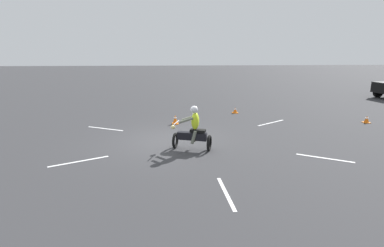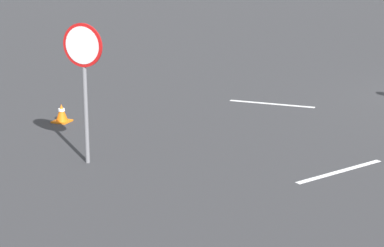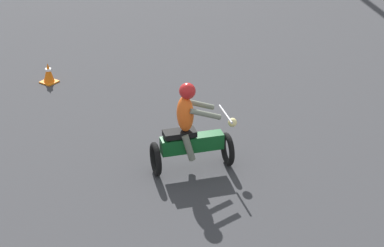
{
  "view_description": "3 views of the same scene",
  "coord_description": "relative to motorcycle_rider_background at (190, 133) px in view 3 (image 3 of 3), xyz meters",
  "views": [
    {
      "loc": [
        11.73,
        0.17,
        3.62
      ],
      "look_at": [
        1.14,
        0.88,
        1.0
      ],
      "focal_mm": 28.0,
      "sensor_mm": 36.0,
      "label": 1
    },
    {
      "loc": [
        0.11,
        16.61,
        3.89
      ],
      "look_at": [
        4.37,
        6.66,
        0.9
      ],
      "focal_mm": 70.0,
      "sensor_mm": 36.0,
      "label": 2
    },
    {
      "loc": [
        14.24,
        3.25,
        6.74
      ],
      "look_at": [
        7.61,
        12.44,
        0.9
      ],
      "focal_mm": 70.0,
      "sensor_mm": 36.0,
      "label": 3
    }
  ],
  "objects": [
    {
      "name": "traffic_cone_mid_center",
      "position": [
        -4.71,
        1.2,
        -0.51
      ],
      "size": [
        0.32,
        0.32,
        0.46
      ],
      "color": "orange",
      "rests_on": "ground"
    },
    {
      "name": "motorcycle_rider_background",
      "position": [
        0.0,
        0.0,
        0.0
      ],
      "size": [
        1.34,
        1.47,
        1.66
      ],
      "rotation": [
        0.0,
        0.0,
        5.61
      ],
      "color": "black",
      "rests_on": "ground"
    }
  ]
}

